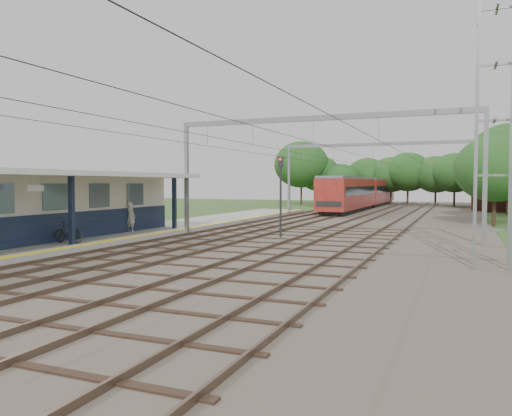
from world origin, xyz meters
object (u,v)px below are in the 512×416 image
Objects in this scene: person at (130,217)px; train at (364,192)px; bicycle at (68,232)px; signal_post at (281,186)px.

train is (6.64, 39.19, 0.91)m from person.
train reaches higher than person.
bicycle is 0.37× the size of signal_post.
signal_post is at bearing -87.11° from train.
train is at bearing -96.85° from person.
train is 7.68× the size of signal_post.
person is 1.02× the size of bicycle.
signal_post reaches higher than person.
person reaches higher than bicycle.
bicycle is 11.65m from signal_post.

